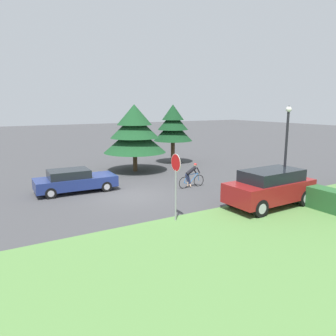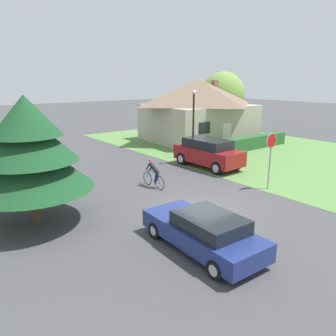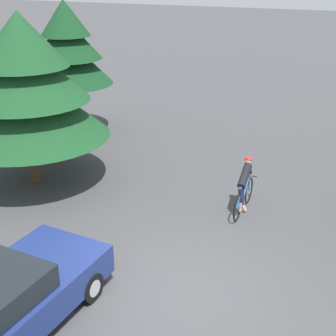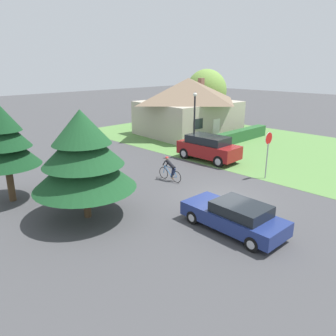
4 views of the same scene
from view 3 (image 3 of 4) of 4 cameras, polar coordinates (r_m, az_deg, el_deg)
name	(u,v)px [view 3 (image 3 of 4)]	position (r m, az deg, el deg)	size (l,w,h in m)	color
ground_plane	(182,296)	(9.71, 1.70, -15.31)	(140.00, 140.00, 0.00)	#424244
cyclist	(244,187)	(12.53, 9.28, -2.25)	(0.44, 1.83, 1.49)	black
conifer_tall_near	(25,85)	(14.01, -17.03, 9.60)	(4.65, 4.65, 5.01)	#4C3823
conifer_tall_far	(67,49)	(18.44, -12.23, 14.01)	(3.34, 3.34, 5.01)	#4C3823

